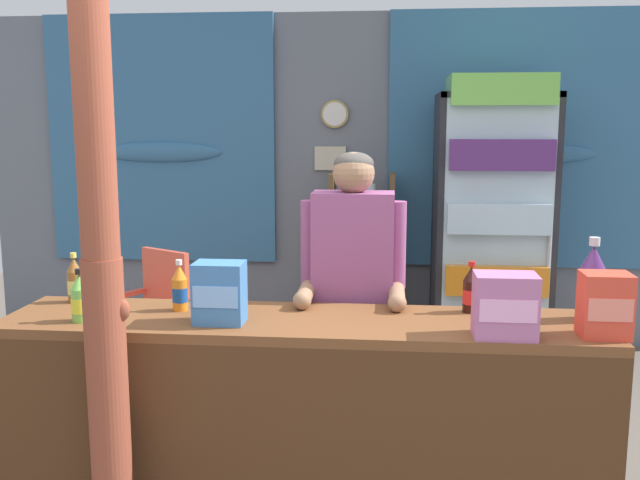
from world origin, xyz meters
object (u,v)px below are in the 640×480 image
at_px(snack_box_wafer, 505,306).
at_px(soda_bottle_orange_soda, 180,289).
at_px(soda_bottle_cola, 471,291).
at_px(drink_fridge, 492,210).
at_px(bottle_shelf_rack, 362,259).
at_px(stall_counter, 299,412).
at_px(snack_box_biscuit, 220,293).
at_px(snack_box_crackers, 605,305).
at_px(shopkeeper, 353,280).
at_px(plastic_lawn_chair, 152,307).
at_px(timber_post, 102,273).
at_px(soda_bottle_iced_tea, 75,281).
at_px(soda_bottle_grape_soda, 592,285).
at_px(soda_bottle_lime_soda, 80,299).

bearing_deg(snack_box_wafer, soda_bottle_orange_soda, 169.08).
height_order(soda_bottle_cola, snack_box_wafer, snack_box_wafer).
distance_m(drink_fridge, bottle_shelf_rack, 1.03).
xyz_separation_m(stall_counter, snack_box_biscuit, (-0.32, 0.01, 0.48)).
relative_size(soda_bottle_orange_soda, snack_box_crackers, 0.90).
bearing_deg(drink_fridge, snack_box_wafer, -96.83).
distance_m(shopkeeper, soda_bottle_cola, 0.56).
bearing_deg(bottle_shelf_rack, plastic_lawn_chair, -150.34).
bearing_deg(soda_bottle_orange_soda, snack_box_wafer, -10.92).
relative_size(timber_post, plastic_lawn_chair, 2.85).
bearing_deg(soda_bottle_orange_soda, snack_box_biscuit, -38.52).
relative_size(bottle_shelf_rack, snack_box_biscuit, 5.46).
distance_m(bottle_shelf_rack, soda_bottle_orange_soda, 2.46).
distance_m(soda_bottle_iced_tea, snack_box_wafer, 1.85).
relative_size(drink_fridge, soda_bottle_grape_soda, 5.94).
bearing_deg(plastic_lawn_chair, bottle_shelf_rack, 29.66).
relative_size(drink_fridge, shopkeeper, 1.28).
height_order(timber_post, soda_bottle_cola, timber_post).
height_order(shopkeeper, snack_box_biscuit, shopkeeper).
bearing_deg(bottle_shelf_rack, drink_fridge, -15.58).
relative_size(soda_bottle_cola, soda_bottle_orange_soda, 1.00).
height_order(soda_bottle_cola, snack_box_biscuit, snack_box_biscuit).
relative_size(timber_post, soda_bottle_cola, 11.27).
bearing_deg(soda_bottle_iced_tea, soda_bottle_grape_soda, -1.90).
xyz_separation_m(plastic_lawn_chair, soda_bottle_cola, (1.90, -1.49, 0.51)).
height_order(soda_bottle_grape_soda, snack_box_biscuit, soda_bottle_grape_soda).
relative_size(shopkeeper, soda_bottle_grape_soda, 4.65).
height_order(plastic_lawn_chair, soda_bottle_cola, soda_bottle_cola).
xyz_separation_m(timber_post, plastic_lawn_chair, (-0.54, 2.04, -0.68)).
relative_size(shopkeeper, soda_bottle_iced_tea, 7.06).
relative_size(soda_bottle_grape_soda, soda_bottle_iced_tea, 1.52).
xyz_separation_m(timber_post, soda_bottle_grape_soda, (1.83, 0.49, -0.12)).
distance_m(stall_counter, timber_post, 0.96).
height_order(soda_bottle_cola, soda_bottle_lime_soda, soda_bottle_cola).
bearing_deg(soda_bottle_iced_tea, bottle_shelf_rack, 62.29).
relative_size(shopkeeper, soda_bottle_lime_soda, 7.32).
relative_size(plastic_lawn_chair, shopkeeper, 0.55).
bearing_deg(snack_box_crackers, soda_bottle_lime_soda, 179.66).
xyz_separation_m(shopkeeper, soda_bottle_lime_soda, (-1.06, -0.53, 0.02)).
distance_m(plastic_lawn_chair, soda_bottle_orange_soda, 1.79).
bearing_deg(snack_box_crackers, drink_fridge, 92.17).
xyz_separation_m(soda_bottle_lime_soda, snack_box_crackers, (2.02, -0.01, 0.03)).
bearing_deg(soda_bottle_grape_soda, snack_box_biscuit, -172.77).
bearing_deg(drink_fridge, soda_bottle_orange_soda, -127.23).
distance_m(stall_counter, shopkeeper, 0.69).
relative_size(bottle_shelf_rack, soda_bottle_cola, 6.14).
bearing_deg(snack_box_biscuit, soda_bottle_iced_tea, 160.03).
relative_size(plastic_lawn_chair, soda_bottle_orange_soda, 3.94).
height_order(bottle_shelf_rack, snack_box_biscuit, bottle_shelf_rack).
height_order(timber_post, snack_box_wafer, timber_post).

